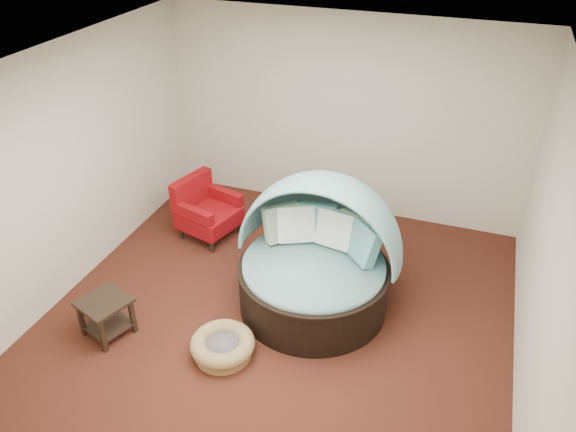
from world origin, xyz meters
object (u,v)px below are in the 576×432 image
(red_armchair, at_px, (206,210))
(side_table, at_px, (106,312))
(canopy_daybed, at_px, (317,249))
(pet_basket, at_px, (223,346))

(red_armchair, distance_m, side_table, 2.11)
(canopy_daybed, height_order, red_armchair, canopy_daybed)
(pet_basket, xyz_separation_m, red_armchair, (-1.17, 1.98, 0.26))
(red_armchair, bearing_deg, canopy_daybed, -9.55)
(canopy_daybed, distance_m, side_table, 2.35)
(pet_basket, bearing_deg, red_armchair, 120.61)
(canopy_daybed, distance_m, pet_basket, 1.44)
(red_armchair, bearing_deg, side_table, -78.16)
(red_armchair, relative_size, side_table, 1.43)
(pet_basket, xyz_separation_m, side_table, (-1.29, -0.12, 0.17))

